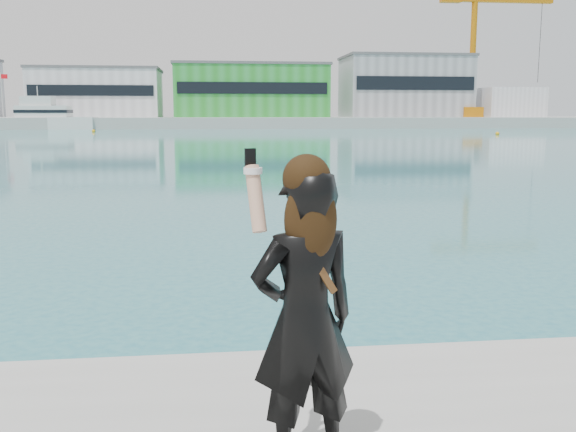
# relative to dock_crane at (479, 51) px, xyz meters

# --- Properties ---
(far_quay) EXTENTS (320.00, 40.00, 2.00)m
(far_quay) POSITION_rel_dock_crane_xyz_m (-53.20, 8.00, -14.07)
(far_quay) COLOR #9E9E99
(far_quay) RESTS_ON ground
(warehouse_white) EXTENTS (24.48, 15.35, 9.50)m
(warehouse_white) POSITION_rel_dock_crane_xyz_m (-75.20, 5.98, -8.31)
(warehouse_white) COLOR silver
(warehouse_white) RESTS_ON far_quay
(warehouse_green) EXTENTS (30.60, 16.36, 10.50)m
(warehouse_green) POSITION_rel_dock_crane_xyz_m (-45.20, 5.98, -7.81)
(warehouse_green) COLOR green
(warehouse_green) RESTS_ON far_quay
(warehouse_grey_right) EXTENTS (25.50, 15.35, 12.50)m
(warehouse_grey_right) POSITION_rel_dock_crane_xyz_m (-13.20, 5.98, -6.80)
(warehouse_grey_right) COLOR gray
(warehouse_grey_right) RESTS_ON far_quay
(ancillary_shed) EXTENTS (12.00, 10.00, 6.00)m
(ancillary_shed) POSITION_rel_dock_crane_xyz_m (8.80, 4.00, -10.07)
(ancillary_shed) COLOR silver
(ancillary_shed) RESTS_ON far_quay
(dock_crane) EXTENTS (23.00, 4.00, 24.00)m
(dock_crane) POSITION_rel_dock_crane_xyz_m (0.00, 0.00, 0.00)
(dock_crane) COLOR orange
(dock_crane) RESTS_ON far_quay
(flagpole_left) EXTENTS (1.28, 0.16, 8.00)m
(flagpole_left) POSITION_rel_dock_crane_xyz_m (-91.11, -1.00, -8.53)
(flagpole_left) COLOR silver
(flagpole_left) RESTS_ON far_quay
(flagpole_right) EXTENTS (1.28, 0.16, 8.00)m
(flagpole_right) POSITION_rel_dock_crane_xyz_m (-31.11, -1.00, -8.53)
(flagpole_right) COLOR silver
(flagpole_right) RESTS_ON far_quay
(motor_yacht) EXTENTS (16.08, 5.57, 7.37)m
(motor_yacht) POSITION_rel_dock_crane_xyz_m (-81.43, -9.75, -12.99)
(motor_yacht) COLOR silver
(motor_yacht) RESTS_ON ground
(buoy_near) EXTENTS (0.50, 0.50, 0.50)m
(buoy_near) POSITION_rel_dock_crane_xyz_m (-17.01, -47.20, -15.07)
(buoy_near) COLOR #FAA90D
(buoy_near) RESTS_ON ground
(buoy_far) EXTENTS (0.50, 0.50, 0.50)m
(buoy_far) POSITION_rel_dock_crane_xyz_m (-70.39, -28.25, -15.07)
(buoy_far) COLOR #FAA90D
(buoy_far) RESTS_ON ground
(woman) EXTENTS (0.64, 0.51, 1.64)m
(woman) POSITION_rel_dock_crane_xyz_m (-52.85, -122.65, -13.44)
(woman) COLOR black
(woman) RESTS_ON near_quay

